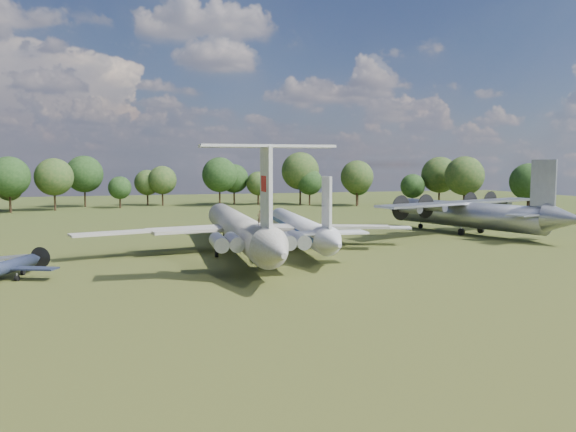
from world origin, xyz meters
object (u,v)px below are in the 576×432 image
object	(u,v)px
small_prop_west	(6,270)
person_on_il62	(260,218)
an12_transport	(466,218)
il62_airliner	(239,234)
tu104_jet	(299,232)

from	to	relation	value
small_prop_west	person_on_il62	xyz separation A→B (m)	(25.09, -4.97, 5.11)
an12_transport	small_prop_west	world-z (taller)	an12_transport
il62_airliner	tu104_jet	world-z (taller)	il62_airliner
tu104_jet	small_prop_west	distance (m)	37.79
tu104_jet	person_on_il62	size ratio (longest dim) A/B	26.63
tu104_jet	an12_transport	xyz separation A→B (m)	(31.59, 6.37, 0.51)
il62_airliner	small_prop_west	size ratio (longest dim) A/B	3.95
an12_transport	small_prop_west	size ratio (longest dim) A/B	2.99
tu104_jet	il62_airliner	bearing A→B (deg)	-153.59
tu104_jet	small_prop_west	bearing A→B (deg)	-153.41
tu104_jet	an12_transport	distance (m)	32.23
il62_airliner	person_on_il62	xyz separation A→B (m)	(-0.76, -14.81, 3.47)
tu104_jet	small_prop_west	world-z (taller)	tu104_jet
an12_transport	tu104_jet	bearing A→B (deg)	172.92
small_prop_west	an12_transport	bearing A→B (deg)	40.66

